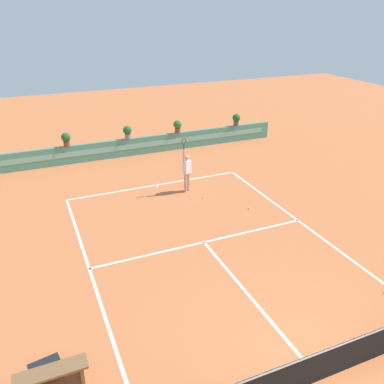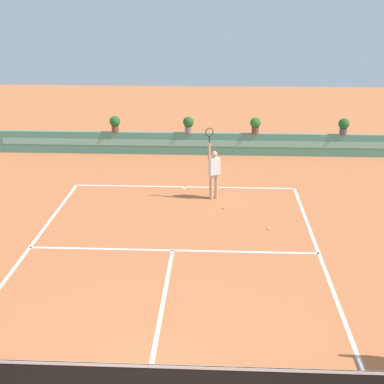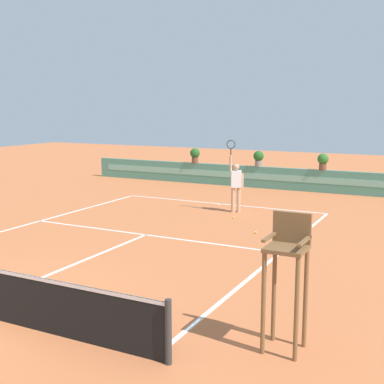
# 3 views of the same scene
# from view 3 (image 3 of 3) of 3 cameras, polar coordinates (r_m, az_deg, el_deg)

# --- Properties ---
(ground_plane) EXTENTS (60.00, 60.00, 0.00)m
(ground_plane) POSITION_cam_3_polar(r_m,az_deg,el_deg) (14.94, -5.99, -5.09)
(ground_plane) COLOR #C66B3D
(court_lines) EXTENTS (8.32, 11.94, 0.01)m
(court_lines) POSITION_cam_3_polar(r_m,az_deg,el_deg) (15.53, -4.54, -4.50)
(court_lines) COLOR white
(court_lines) RESTS_ON ground
(back_wall_barrier) EXTENTS (18.00, 0.21, 1.00)m
(back_wall_barrier) POSITION_cam_3_polar(r_m,az_deg,el_deg) (24.07, 7.55, 1.64)
(back_wall_barrier) COLOR #4C8E7A
(back_wall_barrier) RESTS_ON ground
(umpire_chair) EXTENTS (0.60, 0.60, 2.14)m
(umpire_chair) POSITION_cam_3_polar(r_m,az_deg,el_deg) (8.04, 10.50, -8.04)
(umpire_chair) COLOR brown
(umpire_chair) RESTS_ON ground
(tennis_player) EXTENTS (0.56, 0.36, 2.58)m
(tennis_player) POSITION_cam_3_polar(r_m,az_deg,el_deg) (18.33, 4.89, 0.98)
(tennis_player) COLOR tan
(tennis_player) RESTS_ON ground
(tennis_ball_near_baseline) EXTENTS (0.07, 0.07, 0.07)m
(tennis_ball_near_baseline) POSITION_cam_3_polar(r_m,az_deg,el_deg) (15.48, 7.06, -4.47)
(tennis_ball_near_baseline) COLOR #CCE033
(tennis_ball_near_baseline) RESTS_ON ground
(tennis_ball_mid_court) EXTENTS (0.07, 0.07, 0.07)m
(tennis_ball_mid_court) POSITION_cam_3_polar(r_m,az_deg,el_deg) (17.46, 4.65, -2.83)
(tennis_ball_mid_court) COLOR #CCE033
(tennis_ball_mid_court) RESTS_ON ground
(potted_plant_right) EXTENTS (0.48, 0.48, 0.72)m
(potted_plant_right) POSITION_cam_3_polar(r_m,az_deg,el_deg) (23.18, 14.32, 3.40)
(potted_plant_right) COLOR brown
(potted_plant_right) RESTS_ON back_wall_barrier
(potted_plant_centre) EXTENTS (0.48, 0.48, 0.72)m
(potted_plant_centre) POSITION_cam_3_polar(r_m,az_deg,el_deg) (24.00, 7.39, 3.81)
(potted_plant_centre) COLOR gray
(potted_plant_centre) RESTS_ON back_wall_barrier
(potted_plant_left) EXTENTS (0.48, 0.48, 0.72)m
(potted_plant_left) POSITION_cam_3_polar(r_m,az_deg,el_deg) (25.28, 0.33, 4.18)
(potted_plant_left) COLOR brown
(potted_plant_left) RESTS_ON back_wall_barrier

